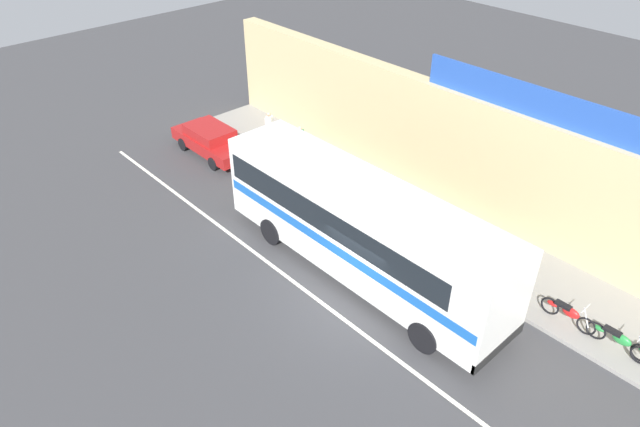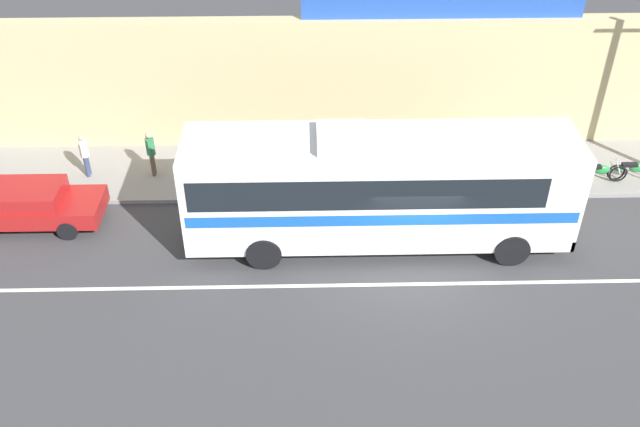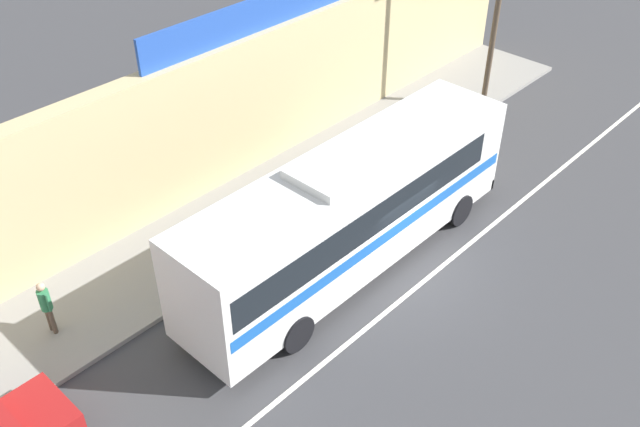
% 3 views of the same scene
% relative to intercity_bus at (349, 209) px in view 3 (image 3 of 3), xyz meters
% --- Properties ---
extents(ground_plane, '(70.00, 70.00, 0.00)m').
position_rel_intercity_bus_xyz_m(ground_plane, '(1.04, -1.26, -2.07)').
color(ground_plane, '#3A3A3D').
extents(sidewalk_slab, '(30.00, 3.60, 0.14)m').
position_rel_intercity_bus_xyz_m(sidewalk_slab, '(1.04, 3.94, -2.00)').
color(sidewalk_slab, gray).
rests_on(sidewalk_slab, ground_plane).
extents(storefront_facade, '(30.00, 0.70, 4.80)m').
position_rel_intercity_bus_xyz_m(storefront_facade, '(1.04, 6.09, 0.33)').
color(storefront_facade, tan).
rests_on(storefront_facade, ground_plane).
extents(storefront_billboard, '(9.60, 0.12, 1.10)m').
position_rel_intercity_bus_xyz_m(storefront_billboard, '(2.64, 6.09, 3.28)').
color(storefront_billboard, '#234CAD').
rests_on(storefront_billboard, storefront_facade).
extents(road_center_stripe, '(30.00, 0.14, 0.01)m').
position_rel_intercity_bus_xyz_m(road_center_stripe, '(1.04, -2.06, -2.06)').
color(road_center_stripe, silver).
rests_on(road_center_stripe, ground_plane).
extents(intercity_bus, '(11.35, 2.65, 3.78)m').
position_rel_intercity_bus_xyz_m(intercity_bus, '(0.00, 0.00, 0.00)').
color(intercity_bus, silver).
rests_on(intercity_bus, ground_plane).
extents(utility_pole, '(1.60, 0.22, 7.98)m').
position_rel_intercity_bus_xyz_m(utility_pole, '(11.16, 2.57, 2.20)').
color(utility_pole, brown).
rests_on(utility_pole, sidewalk_slab).
extents(motorcycle_green, '(1.87, 0.56, 0.94)m').
position_rel_intercity_bus_xyz_m(motorcycle_green, '(9.17, 3.02, -1.50)').
color(motorcycle_green, black).
rests_on(motorcycle_green, sidewalk_slab).
extents(motorcycle_blue, '(1.97, 0.56, 0.94)m').
position_rel_intercity_bus_xyz_m(motorcycle_blue, '(7.91, 2.92, -1.50)').
color(motorcycle_blue, black).
rests_on(motorcycle_blue, sidewalk_slab).
extents(motorcycle_red, '(1.85, 0.56, 0.94)m').
position_rel_intercity_bus_xyz_m(motorcycle_red, '(3.99, 2.83, -1.50)').
color(motorcycle_red, black).
rests_on(motorcycle_red, sidewalk_slab).
extents(motorcycle_purple, '(1.83, 0.56, 0.94)m').
position_rel_intercity_bus_xyz_m(motorcycle_purple, '(6.35, 2.87, -1.50)').
color(motorcycle_purple, black).
rests_on(motorcycle_purple, sidewalk_slab).
extents(pedestrian_near_shop, '(0.30, 0.48, 1.66)m').
position_rel_intercity_bus_xyz_m(pedestrian_near_shop, '(-7.36, 3.76, -0.96)').
color(pedestrian_near_shop, brown).
rests_on(pedestrian_near_shop, sidewalk_slab).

